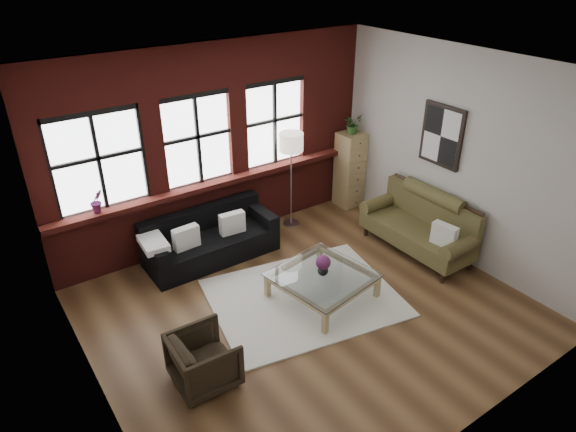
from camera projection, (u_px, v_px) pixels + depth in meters
floor at (307, 309)px, 7.03m from camera, size 5.50×5.50×0.00m
ceiling at (312, 73)px, 5.50m from camera, size 5.50×5.50×0.00m
wall_back at (214, 145)px, 8.07m from camera, size 5.50×0.00×5.50m
wall_front at (481, 313)px, 4.46m from camera, size 5.50×0.00×5.50m
wall_left at (79, 281)px, 4.89m from camera, size 0.00×5.00×5.00m
wall_right at (457, 157)px, 7.65m from camera, size 0.00×5.00×5.00m
brick_backwall at (216, 146)px, 8.03m from camera, size 5.50×0.12×3.20m
sill_ledge at (221, 181)px, 8.23m from camera, size 5.50×0.30×0.08m
window_left at (98, 163)px, 7.06m from camera, size 1.38×0.10×1.50m
window_mid at (197, 141)px, 7.81m from camera, size 1.38×0.10×1.50m
window_right at (274, 124)px, 8.51m from camera, size 1.38×0.10×1.50m
wall_poster at (442, 136)px, 7.73m from camera, size 0.05×0.74×0.94m
shag_rug at (304, 298)px, 7.23m from camera, size 2.85×2.42×0.03m
dark_sofa at (211, 237)px, 7.99m from camera, size 2.05×0.83×0.74m
pillow_a at (186, 238)px, 7.61m from camera, size 0.41×0.17×0.34m
pillow_b at (232, 223)px, 8.00m from camera, size 0.41×0.17×0.34m
vintage_settee at (417, 224)px, 8.08m from camera, size 0.85×1.91×1.02m
pillow_settee at (444, 235)px, 7.57m from camera, size 0.19×0.40×0.34m
armchair at (204, 360)px, 5.74m from camera, size 0.73×0.71×0.64m
coffee_table at (322, 286)px, 7.17m from camera, size 1.39×1.39×0.40m
vase at (323, 270)px, 7.03m from camera, size 0.17×0.17×0.16m
flowers at (323, 262)px, 6.98m from camera, size 0.21×0.21×0.21m
drawer_chest at (350, 170)px, 9.48m from camera, size 0.43×0.43×1.41m
potted_plant_top at (353, 124)px, 9.05m from camera, size 0.34×0.30×0.36m
floor_lamp at (291, 177)px, 8.68m from camera, size 0.40×0.40×1.84m
sill_plant at (97, 201)px, 7.13m from camera, size 0.22×0.19×0.34m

